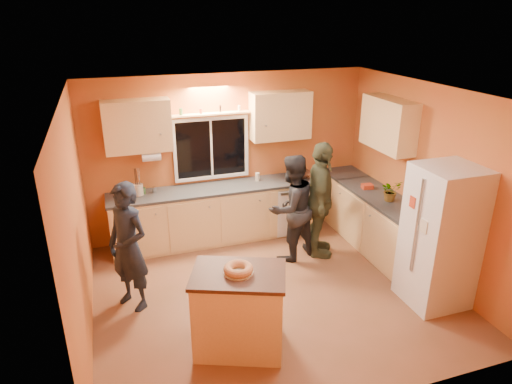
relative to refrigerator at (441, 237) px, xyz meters
name	(u,v)px	position (x,y,z in m)	size (l,w,h in m)	color
ground	(272,292)	(-1.89, 0.80, -0.90)	(4.50, 4.50, 0.00)	brown
room_shell	(271,166)	(-1.77, 1.21, 0.72)	(4.54, 4.04, 2.61)	#B7712F
back_counter	(236,211)	(-1.88, 2.50, -0.45)	(4.23, 0.62, 0.90)	#E0B676
right_counter	(382,225)	(0.06, 1.30, -0.45)	(0.62, 1.84, 0.90)	#E0B676
refrigerator	(441,237)	(0.00, 0.00, 0.00)	(0.72, 0.70, 1.80)	silver
island	(239,310)	(-2.59, -0.07, -0.42)	(1.15, 0.98, 0.94)	#E0B676
bundt_pastry	(238,269)	(-2.59, -0.07, 0.09)	(0.31, 0.31, 0.09)	tan
person_left	(128,247)	(-3.63, 1.10, -0.08)	(0.60, 0.39, 1.63)	black
person_center	(291,208)	(-1.30, 1.59, -0.10)	(0.78, 0.61, 1.60)	black
person_right	(320,201)	(-0.87, 1.55, -0.02)	(1.03, 0.43, 1.76)	#3A3E27
mixing_bowl	(299,175)	(-0.79, 2.51, 0.05)	(0.39, 0.39, 0.09)	#311B10
utensil_crock	(138,190)	(-3.37, 2.56, 0.09)	(0.14, 0.14, 0.17)	beige
potted_plant	(391,191)	(0.07, 1.18, 0.16)	(0.28, 0.24, 0.31)	gray
red_box	(367,186)	(0.01, 1.70, 0.04)	(0.16, 0.12, 0.07)	#B2361B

